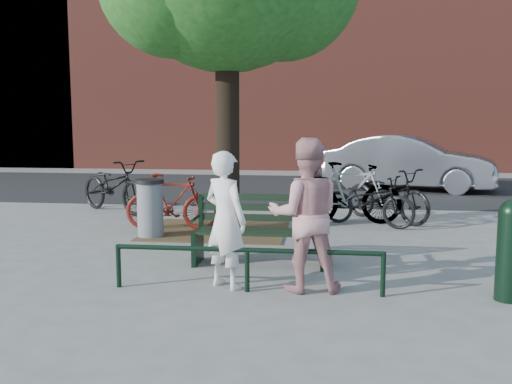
# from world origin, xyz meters

# --- Properties ---
(ground) EXTENTS (90.00, 90.00, 0.00)m
(ground) POSITION_xyz_m (0.00, 0.00, 0.00)
(ground) COLOR gray
(ground) RESTS_ON ground
(dirt_pit) EXTENTS (2.40, 2.00, 0.02)m
(dirt_pit) POSITION_xyz_m (-1.00, 2.20, 0.01)
(dirt_pit) COLOR brown
(dirt_pit) RESTS_ON ground
(road) EXTENTS (40.00, 7.00, 0.01)m
(road) POSITION_xyz_m (0.00, 8.50, 0.01)
(road) COLOR black
(road) RESTS_ON ground
(townhouse_row) EXTENTS (45.00, 4.00, 14.00)m
(townhouse_row) POSITION_xyz_m (0.17, 16.00, 6.25)
(townhouse_row) COLOR brown
(townhouse_row) RESTS_ON ground
(park_bench) EXTENTS (1.74, 0.54, 0.97)m
(park_bench) POSITION_xyz_m (-0.00, 0.08, 0.48)
(park_bench) COLOR black
(park_bench) RESTS_ON ground
(guard_railing) EXTENTS (3.06, 0.06, 0.51)m
(guard_railing) POSITION_xyz_m (0.00, -1.20, 0.40)
(guard_railing) COLOR black
(guard_railing) RESTS_ON ground
(person_left) EXTENTS (0.69, 0.63, 1.58)m
(person_left) POSITION_xyz_m (-0.27, -1.05, 0.79)
(person_left) COLOR white
(person_left) RESTS_ON ground
(person_right) EXTENTS (0.92, 0.76, 1.73)m
(person_right) POSITION_xyz_m (0.64, -1.05, 0.87)
(person_right) COLOR tan
(person_right) RESTS_ON ground
(bollard) EXTENTS (0.29, 0.29, 1.10)m
(bollard) POSITION_xyz_m (2.83, -1.16, 0.59)
(bollard) COLOR black
(bollard) RESTS_ON ground
(litter_bin) EXTENTS (0.47, 0.47, 0.96)m
(litter_bin) POSITION_xyz_m (-1.99, 1.58, 0.48)
(litter_bin) COLOR gray
(litter_bin) RESTS_ON ground
(bicycle_a) EXTENTS (2.15, 1.81, 1.11)m
(bicycle_a) POSITION_xyz_m (-3.52, 3.95, 0.55)
(bicycle_a) COLOR black
(bicycle_a) RESTS_ON ground
(bicycle_b) EXTENTS (1.67, 0.50, 1.00)m
(bicycle_b) POSITION_xyz_m (-1.79, 2.20, 0.50)
(bicycle_b) COLOR #5D130D
(bicycle_b) RESTS_ON ground
(bicycle_c) EXTENTS (1.86, 1.33, 0.93)m
(bicycle_c) POSITION_xyz_m (1.63, 3.03, 0.47)
(bicycle_c) COLOR black
(bicycle_c) RESTS_ON ground
(bicycle_d) EXTENTS (1.97, 0.76, 1.15)m
(bicycle_d) POSITION_xyz_m (1.31, 3.16, 0.58)
(bicycle_d) COLOR gray
(bicycle_d) RESTS_ON ground
(bicycle_e) EXTENTS (1.86, 1.87, 1.03)m
(bicycle_e) POSITION_xyz_m (2.03, 3.56, 0.51)
(bicycle_e) COLOR black
(bicycle_e) RESTS_ON ground
(parked_car) EXTENTS (4.80, 2.71, 1.50)m
(parked_car) POSITION_xyz_m (3.11, 8.52, 0.75)
(parked_car) COLOR gray
(parked_car) RESTS_ON ground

